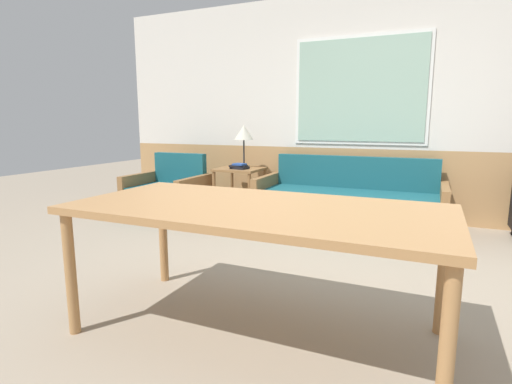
{
  "coord_description": "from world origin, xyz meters",
  "views": [
    {
      "loc": [
        0.6,
        -2.39,
        1.17
      ],
      "look_at": [
        -0.95,
        1.11,
        0.5
      ],
      "focal_mm": 28.0,
      "sensor_mm": 36.0,
      "label": 1
    }
  ],
  "objects_px": {
    "armchair": "(168,196)",
    "table_lamp": "(244,134)",
    "couch": "(348,205)",
    "side_table": "(240,176)",
    "dining_table": "(257,217)"
  },
  "relations": [
    {
      "from": "couch",
      "to": "dining_table",
      "type": "height_order",
      "value": "couch"
    },
    {
      "from": "side_table",
      "to": "table_lamp",
      "type": "bearing_deg",
      "value": 83.51
    },
    {
      "from": "armchair",
      "to": "table_lamp",
      "type": "relative_size",
      "value": 1.68
    },
    {
      "from": "dining_table",
      "to": "table_lamp",
      "type": "bearing_deg",
      "value": 116.88
    },
    {
      "from": "couch",
      "to": "side_table",
      "type": "distance_m",
      "value": 1.42
    },
    {
      "from": "table_lamp",
      "to": "dining_table",
      "type": "height_order",
      "value": "table_lamp"
    },
    {
      "from": "armchair",
      "to": "dining_table",
      "type": "relative_size",
      "value": 0.46
    },
    {
      "from": "armchair",
      "to": "table_lamp",
      "type": "xyz_separation_m",
      "value": [
        0.83,
        0.53,
        0.79
      ]
    },
    {
      "from": "table_lamp",
      "to": "dining_table",
      "type": "relative_size",
      "value": 0.27
    },
    {
      "from": "couch",
      "to": "table_lamp",
      "type": "relative_size",
      "value": 3.81
    },
    {
      "from": "side_table",
      "to": "table_lamp",
      "type": "xyz_separation_m",
      "value": [
        0.01,
        0.1,
        0.53
      ]
    },
    {
      "from": "side_table",
      "to": "armchair",
      "type": "bearing_deg",
      "value": -151.97
    },
    {
      "from": "table_lamp",
      "to": "couch",
      "type": "bearing_deg",
      "value": -6.03
    },
    {
      "from": "couch",
      "to": "armchair",
      "type": "relative_size",
      "value": 2.27
    },
    {
      "from": "couch",
      "to": "dining_table",
      "type": "relative_size",
      "value": 1.04
    }
  ]
}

